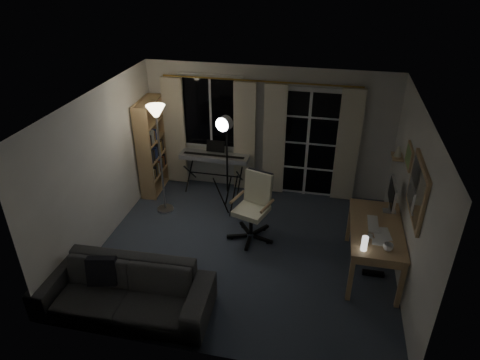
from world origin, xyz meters
name	(u,v)px	position (x,y,z in m)	size (l,w,h in m)	color
floor	(245,251)	(0.00, 0.00, -0.01)	(4.50, 4.00, 0.02)	#36404E
window	(211,112)	(-1.05, 1.97, 1.50)	(1.20, 0.08, 1.40)	white
french_door	(308,144)	(0.75, 1.97, 1.03)	(1.32, 0.09, 2.11)	white
curtains	(259,138)	(-0.14, 1.88, 1.09)	(3.60, 0.07, 2.13)	gold
bookshelf	(150,149)	(-2.12, 1.50, 0.85)	(0.32, 0.85, 1.80)	tan
torchiere_lamp	(157,128)	(-1.64, 0.85, 1.58)	(0.35, 0.35, 1.96)	#B2B2B7
keyboard_piano	(214,158)	(-0.94, 1.70, 0.71)	(1.30, 0.63, 0.94)	black
studio_light	(225,135)	(-0.54, 0.99, 1.49)	(0.41, 0.42, 1.85)	black
office_chair	(255,200)	(0.06, 0.47, 0.64)	(0.76, 0.76, 1.10)	black
desk	(376,233)	(1.88, -0.07, 0.67)	(0.71, 1.43, 0.76)	tan
monitor	(392,194)	(2.08, 0.38, 1.05)	(0.18, 0.55, 0.48)	silver
desk_clutter	(371,246)	(1.82, -0.30, 0.60)	(0.45, 0.87, 0.97)	white
mug	(388,246)	(1.98, -0.57, 0.83)	(0.13, 0.10, 0.13)	silver
wall_mirror	(417,191)	(2.22, -0.35, 1.55)	(0.04, 0.94, 0.74)	tan
framed_print	(409,156)	(2.23, 0.55, 1.60)	(0.03, 0.42, 0.32)	tan
wall_shelf	(398,153)	(2.16, 1.05, 1.41)	(0.16, 0.30, 0.18)	tan
sofa	(123,284)	(-1.26, -1.55, 0.44)	(2.26, 0.73, 0.87)	#2B2C2E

